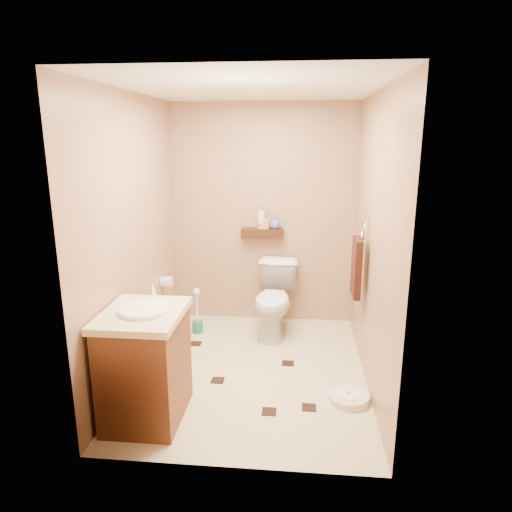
# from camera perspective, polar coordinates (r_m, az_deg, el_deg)

# --- Properties ---
(ground) EXTENTS (2.50, 2.50, 0.00)m
(ground) POSITION_cam_1_polar(r_m,az_deg,el_deg) (4.23, -0.57, -14.11)
(ground) COLOR beige
(ground) RESTS_ON ground
(wall_back) EXTENTS (2.00, 0.04, 2.40)m
(wall_back) POSITION_cam_1_polar(r_m,az_deg,el_deg) (5.02, 0.89, 5.07)
(wall_back) COLOR #A47B5D
(wall_back) RESTS_ON ground
(wall_front) EXTENTS (2.00, 0.04, 2.40)m
(wall_front) POSITION_cam_1_polar(r_m,az_deg,el_deg) (2.61, -3.51, -4.04)
(wall_front) COLOR #A47B5D
(wall_front) RESTS_ON ground
(wall_left) EXTENTS (0.04, 2.50, 2.40)m
(wall_left) POSITION_cam_1_polar(r_m,az_deg,el_deg) (4.03, -14.92, 2.19)
(wall_left) COLOR #A47B5D
(wall_left) RESTS_ON ground
(wall_right) EXTENTS (0.04, 2.50, 2.40)m
(wall_right) POSITION_cam_1_polar(r_m,az_deg,el_deg) (3.83, 14.44, 1.59)
(wall_right) COLOR #A47B5D
(wall_right) RESTS_ON ground
(ceiling) EXTENTS (2.00, 2.50, 0.02)m
(ceiling) POSITION_cam_1_polar(r_m,az_deg,el_deg) (3.73, -0.67, 20.27)
(ceiling) COLOR silver
(ceiling) RESTS_ON wall_back
(wall_shelf) EXTENTS (0.46, 0.14, 0.10)m
(wall_shelf) POSITION_cam_1_polar(r_m,az_deg,el_deg) (4.98, 0.81, 2.87)
(wall_shelf) COLOR #341C0E
(wall_shelf) RESTS_ON wall_back
(floor_accents) EXTENTS (1.24, 1.36, 0.01)m
(floor_accents) POSITION_cam_1_polar(r_m,az_deg,el_deg) (4.21, -0.13, -14.20)
(floor_accents) COLOR black
(floor_accents) RESTS_ON ground
(toilet) EXTENTS (0.48, 0.77, 0.75)m
(toilet) POSITION_cam_1_polar(r_m,az_deg,el_deg) (4.82, 2.32, -5.50)
(toilet) COLOR white
(toilet) RESTS_ON ground
(vanity) EXTENTS (0.57, 0.69, 0.97)m
(vanity) POSITION_cam_1_polar(r_m,az_deg,el_deg) (3.52, -13.65, -12.91)
(vanity) COLOR brown
(vanity) RESTS_ON ground
(bathroom_scale) EXTENTS (0.39, 0.39, 0.07)m
(bathroom_scale) POSITION_cam_1_polar(r_m,az_deg,el_deg) (3.86, 11.50, -16.91)
(bathroom_scale) COLOR silver
(bathroom_scale) RESTS_ON ground
(toilet_brush) EXTENTS (0.11, 0.11, 0.50)m
(toilet_brush) POSITION_cam_1_polar(r_m,az_deg,el_deg) (4.94, -7.35, -7.58)
(toilet_brush) COLOR #196764
(toilet_brush) RESTS_ON ground
(towel_ring) EXTENTS (0.12, 0.30, 0.76)m
(towel_ring) POSITION_cam_1_polar(r_m,az_deg,el_deg) (4.12, 12.51, -1.05)
(towel_ring) COLOR silver
(towel_ring) RESTS_ON wall_right
(toilet_paper) EXTENTS (0.12, 0.11, 0.12)m
(toilet_paper) POSITION_cam_1_polar(r_m,az_deg,el_deg) (4.76, -11.11, -3.19)
(toilet_paper) COLOR silver
(toilet_paper) RESTS_ON wall_left
(bottle_a) EXTENTS (0.12, 0.12, 0.26)m
(bottle_a) POSITION_cam_1_polar(r_m,az_deg,el_deg) (4.94, 0.72, 4.93)
(bottle_a) COLOR beige
(bottle_a) RESTS_ON wall_shelf
(bottle_b) EXTENTS (0.10, 0.09, 0.16)m
(bottle_b) POSITION_cam_1_polar(r_m,az_deg,el_deg) (4.95, 0.72, 4.33)
(bottle_b) COLOR #CDD32C
(bottle_b) RESTS_ON wall_shelf
(bottle_c) EXTENTS (0.13, 0.13, 0.14)m
(bottle_c) POSITION_cam_1_polar(r_m,az_deg,el_deg) (4.96, 0.73, 4.21)
(bottle_c) COLOR #EF5A1C
(bottle_c) RESTS_ON wall_shelf
(bottle_d) EXTENTS (0.11, 0.11, 0.23)m
(bottle_d) POSITION_cam_1_polar(r_m,az_deg,el_deg) (4.95, 0.90, 4.75)
(bottle_d) COLOR green
(bottle_d) RESTS_ON wall_shelf
(bottle_e) EXTENTS (0.11, 0.12, 0.18)m
(bottle_e) POSITION_cam_1_polar(r_m,az_deg,el_deg) (4.95, 1.00, 4.46)
(bottle_e) COLOR #E7874D
(bottle_e) RESTS_ON wall_shelf
(bottle_f) EXTENTS (0.15, 0.15, 0.15)m
(bottle_f) POSITION_cam_1_polar(r_m,az_deg,el_deg) (4.94, 2.38, 4.26)
(bottle_f) COLOR #5359D0
(bottle_f) RESTS_ON wall_shelf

